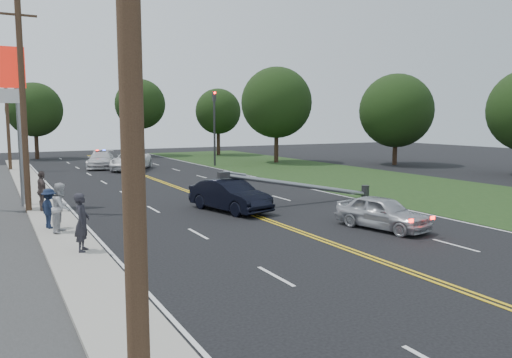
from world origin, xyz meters
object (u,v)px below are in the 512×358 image
waiting_sedan (383,213)px  bystander_c (49,208)px  emergency_a (131,161)px  bystander_d (42,191)px  bystander_b (61,207)px  fallen_streetlight (308,186)px  traffic_signal (214,122)px  emergency_b (101,160)px  utility_pole_far (7,112)px  utility_pole_mid (23,106)px  crashed_sedan (230,195)px  bystander_a (82,222)px  utility_pole_near (130,66)px

waiting_sedan → bystander_c: (-11.99, 5.99, 0.24)m
emergency_a → bystander_d: (-8.82, -18.26, 0.26)m
bystander_b → bystander_d: bearing=29.5°
fallen_streetlight → bystander_d: (-12.80, 3.51, 0.15)m
waiting_sedan → bystander_d: 15.68m
traffic_signal → emergency_b: (-10.11, 2.63, -3.43)m
bystander_c → waiting_sedan: bearing=-138.5°
emergency_b → bystander_c: bearing=-88.7°
fallen_streetlight → emergency_a: 22.13m
utility_pole_far → bystander_c: utility_pole_far is taller
emergency_b → bystander_b: bystander_b is taller
fallen_streetlight → emergency_a: bearing=100.4°
waiting_sedan → utility_pole_far: bearing=97.6°
emergency_a → bystander_c: bystander_c is taller
utility_pole_mid → crashed_sedan: (8.67, -4.18, -4.31)m
fallen_streetlight → waiting_sedan: bearing=-97.8°
bystander_d → utility_pole_far: bearing=-3.2°
utility_pole_far → bystander_d: 22.86m
bystander_a → bystander_d: (-0.47, 8.50, -0.02)m
fallen_streetlight → waiting_sedan: 6.78m
bystander_b → bystander_c: 1.00m
utility_pole_mid → emergency_b: utility_pole_mid is taller
traffic_signal → waiting_sedan: traffic_signal is taller
bystander_b → utility_pole_far: bearing=28.7°
utility_pole_far → bystander_c: bearing=-89.0°
bystander_a → bystander_b: (-0.24, 3.34, -0.01)m
utility_pole_near → bystander_a: size_ratio=5.15×
bystander_a → bystander_d: bystander_a is taller
utility_pole_far → emergency_a: 11.16m
waiting_sedan → utility_pole_mid: bearing=126.0°
utility_pole_near → crashed_sedan: utility_pole_near is taller
utility_pole_mid → emergency_a: 20.55m
crashed_sedan → waiting_sedan: bearing=-74.1°
emergency_a → bystander_a: 28.03m
bystander_d → traffic_signal: bearing=-47.1°
utility_pole_mid → bystander_d: utility_pole_mid is taller
utility_pole_far → crashed_sedan: (8.67, -26.18, -4.31)m
utility_pole_far → crashed_sedan: size_ratio=2.14×
traffic_signal → utility_pole_mid: size_ratio=0.70×
emergency_a → emergency_b: 3.49m
fallen_streetlight → emergency_a: fallen_streetlight is taller
bystander_a → bystander_c: bearing=29.3°
bystander_c → utility_pole_far: bearing=-20.9°
utility_pole_near → utility_pole_mid: 20.00m
crashed_sedan → utility_pole_near: bearing=-133.0°
waiting_sedan → fallen_streetlight: bearing=68.9°
emergency_a → bystander_a: (-8.35, -26.76, 0.27)m
utility_pole_near → waiting_sedan: 16.16m
utility_pole_near → utility_pole_mid: (0.00, 20.00, 0.00)m
bystander_b → bystander_c: (-0.33, 0.93, -0.15)m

